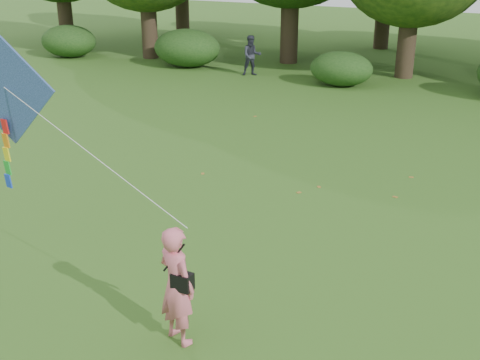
% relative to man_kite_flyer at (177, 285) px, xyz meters
% --- Properties ---
extents(ground, '(100.00, 100.00, 0.00)m').
position_rel_man_kite_flyer_xyz_m(ground, '(0.67, 0.89, -0.94)').
color(ground, '#265114').
rests_on(ground, ground).
extents(man_kite_flyer, '(0.80, 0.65, 1.88)m').
position_rel_man_kite_flyer_xyz_m(man_kite_flyer, '(0.00, 0.00, 0.00)').
color(man_kite_flyer, '#DA6677').
rests_on(man_kite_flyer, ground).
extents(bystander_left, '(1.10, 1.06, 1.79)m').
position_rel_man_kite_flyer_xyz_m(bystander_left, '(-7.61, 18.20, -0.04)').
color(bystander_left, '#2B2D39').
rests_on(bystander_left, ground).
extents(crossbody_bag, '(0.43, 0.20, 0.73)m').
position_rel_man_kite_flyer_xyz_m(crossbody_bag, '(0.12, -0.03, 0.12)').
color(crossbody_bag, black).
rests_on(crossbody_bag, ground).
extents(flying_kite, '(5.15, 1.04, 2.96)m').
position_rel_man_kite_flyer_xyz_m(flying_kite, '(-3.82, 0.73, 2.36)').
color(flying_kite, '#2866B0').
rests_on(flying_kite, ground).
extents(shrub_band, '(39.15, 3.22, 1.88)m').
position_rel_man_kite_flyer_xyz_m(shrub_band, '(-0.05, 18.50, -0.08)').
color(shrub_band, '#264919').
rests_on(shrub_band, ground).
extents(fallen_leaves, '(10.44, 14.29, 0.01)m').
position_rel_man_kite_flyer_xyz_m(fallen_leaves, '(1.06, 4.57, -0.93)').
color(fallen_leaves, olive).
rests_on(fallen_leaves, ground).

